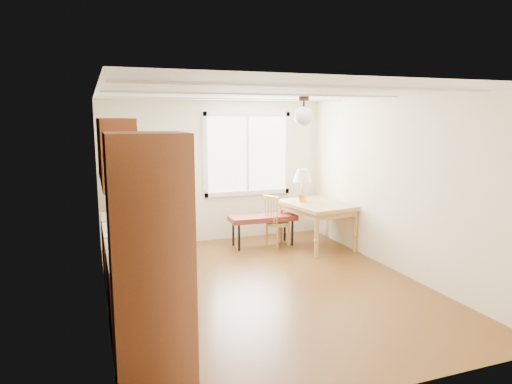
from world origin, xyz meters
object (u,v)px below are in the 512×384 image
refrigerator (167,199)px  chair (274,218)px  dining_table (317,209)px  bench (263,219)px

refrigerator → chair: (1.75, -0.41, -0.38)m
refrigerator → dining_table: 2.53m
dining_table → chair: (-0.68, 0.25, -0.16)m
chair → bench: bearing=121.1°
refrigerator → dining_table: (2.43, -0.66, -0.21)m
dining_table → chair: size_ratio=1.52×
refrigerator → dining_table: bearing=-13.7°
bench → dining_table: size_ratio=0.87×
refrigerator → bench: bearing=-8.6°
dining_table → refrigerator: bearing=156.8°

